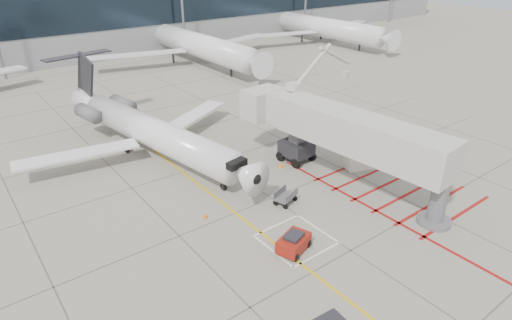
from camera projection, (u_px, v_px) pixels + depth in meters
ground_plane at (307, 222)px, 30.10m from camera, size 260.00×260.00×0.00m
regional_jet at (167, 124)px, 36.57m from camera, size 27.80×32.75×7.67m
jet_bridge at (358, 141)px, 32.79m from camera, size 11.14×20.81×8.04m
pushback_tug at (294, 242)px, 26.97m from camera, size 2.57×2.04×1.30m
baggage_cart at (285, 196)px, 32.10m from camera, size 2.03×1.61×1.12m
ground_power_unit at (359, 158)px, 37.15m from camera, size 2.75×2.14×1.91m
cone_nose at (205, 215)px, 30.43m from camera, size 0.32×0.32×0.45m
cone_side at (281, 165)px, 37.49m from camera, size 0.34×0.34×0.48m
terminal_building at (97, 8)px, 82.34m from camera, size 180.00×28.00×14.00m
terminal_glass_band at (124, 10)px, 71.88m from camera, size 180.00×0.10×6.00m
bg_aircraft_c at (192, 28)px, 69.73m from camera, size 33.77×37.52×11.26m
bg_aircraft_d at (319, 14)px, 85.59m from camera, size 32.98×36.64×10.99m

